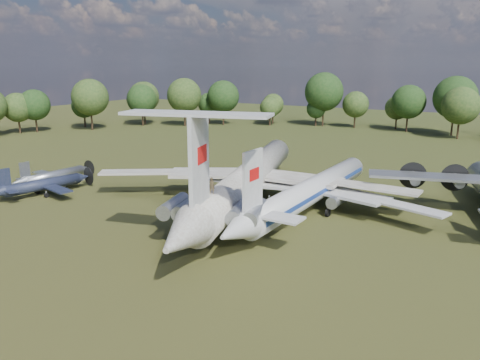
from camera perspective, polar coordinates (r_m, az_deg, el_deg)
The scene contains 6 objects.
ground at distance 67.58m, azimuth -3.94°, elevation -2.49°, with size 300.00×300.00×0.00m, color #1D3913.
il62_airliner at distance 65.25m, azimuth 1.08°, elevation -0.43°, with size 45.33×58.93×5.78m, color #B7B7B2, non-canonical shape.
tu104_jet at distance 62.63m, azimuth 8.77°, elevation -1.81°, with size 33.96×45.28×4.53m, color silver, non-canonical shape.
small_prop_west at distance 75.69m, azimuth -22.86°, elevation -0.81°, with size 12.35×16.84×2.47m, color black, non-canonical shape.
small_prop_northwest at distance 81.72m, azimuth -21.65°, elevation 0.27°, with size 11.44×15.61×2.29m, color #A2A5AA, non-canonical shape.
person_on_il62 at distance 49.25m, azimuth -3.49°, elevation -0.68°, with size 0.66×0.43×1.82m, color olive.
Camera 1 is at (36.92, -53.27, 19.14)m, focal length 35.00 mm.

